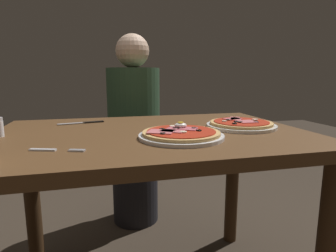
{
  "coord_description": "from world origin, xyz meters",
  "views": [
    {
      "loc": [
        -0.2,
        -1.03,
        0.94
      ],
      "look_at": [
        0.04,
        -0.07,
        0.76
      ],
      "focal_mm": 30.22,
      "sensor_mm": 36.0,
      "label": 1
    }
  ],
  "objects_px": {
    "fork": "(53,150)",
    "diner_person": "(134,136)",
    "knife": "(84,123)",
    "pizza_foreground": "(181,134)",
    "dining_table": "(153,161)",
    "pizza_across_left": "(241,124)"
  },
  "relations": [
    {
      "from": "fork",
      "to": "diner_person",
      "type": "xyz_separation_m",
      "value": [
        0.34,
        0.92,
        -0.17
      ]
    },
    {
      "from": "fork",
      "to": "knife",
      "type": "relative_size",
      "value": 0.79
    },
    {
      "from": "pizza_foreground",
      "to": "fork",
      "type": "xyz_separation_m",
      "value": [
        -0.4,
        -0.07,
        -0.01
      ]
    },
    {
      "from": "dining_table",
      "to": "pizza_foreground",
      "type": "bearing_deg",
      "value": -61.97
    },
    {
      "from": "dining_table",
      "to": "diner_person",
      "type": "bearing_deg",
      "value": 88.46
    },
    {
      "from": "fork",
      "to": "knife",
      "type": "distance_m",
      "value": 0.46
    },
    {
      "from": "dining_table",
      "to": "diner_person",
      "type": "xyz_separation_m",
      "value": [
        0.02,
        0.71,
        -0.05
      ]
    },
    {
      "from": "dining_table",
      "to": "pizza_across_left",
      "type": "relative_size",
      "value": 4.13
    },
    {
      "from": "diner_person",
      "to": "knife",
      "type": "bearing_deg",
      "value": 59.22
    },
    {
      "from": "dining_table",
      "to": "knife",
      "type": "height_order",
      "value": "knife"
    },
    {
      "from": "dining_table",
      "to": "pizza_across_left",
      "type": "bearing_deg",
      "value": -1.04
    },
    {
      "from": "knife",
      "to": "dining_table",
      "type": "bearing_deg",
      "value": -44.0
    },
    {
      "from": "fork",
      "to": "diner_person",
      "type": "bearing_deg",
      "value": 69.49
    },
    {
      "from": "pizza_foreground",
      "to": "knife",
      "type": "bearing_deg",
      "value": 130.62
    },
    {
      "from": "pizza_foreground",
      "to": "pizza_across_left",
      "type": "bearing_deg",
      "value": 23.73
    },
    {
      "from": "diner_person",
      "to": "pizza_across_left",
      "type": "bearing_deg",
      "value": 115.72
    },
    {
      "from": "pizza_foreground",
      "to": "diner_person",
      "type": "height_order",
      "value": "diner_person"
    },
    {
      "from": "pizza_foreground",
      "to": "pizza_across_left",
      "type": "height_order",
      "value": "pizza_foreground"
    },
    {
      "from": "dining_table",
      "to": "pizza_foreground",
      "type": "height_order",
      "value": "pizza_foreground"
    },
    {
      "from": "pizza_foreground",
      "to": "knife",
      "type": "distance_m",
      "value": 0.5
    },
    {
      "from": "pizza_foreground",
      "to": "knife",
      "type": "relative_size",
      "value": 1.47
    },
    {
      "from": "dining_table",
      "to": "pizza_foreground",
      "type": "relative_size",
      "value": 4.0
    }
  ]
}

